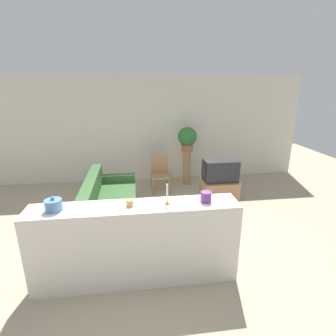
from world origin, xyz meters
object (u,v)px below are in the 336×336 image
couch (109,206)px  wooden_chair (160,172)px  potted_plant (187,138)px  decorative_bowl (53,205)px  television (220,170)px

couch → wooden_chair: bearing=50.1°
potted_plant → wooden_chair: bearing=-153.4°
wooden_chair → couch: bearing=-129.9°
couch → potted_plant: bearing=42.6°
couch → decorative_bowl: decorative_bowl is taller
wooden_chair → potted_plant: 1.10m
television → potted_plant: 1.37m
television → decorative_bowl: size_ratio=3.65×
television → decorative_bowl: decorative_bowl is taller
wooden_chair → decorative_bowl: size_ratio=4.23×
potted_plant → decorative_bowl: bearing=-124.1°
couch → television: size_ratio=2.65×
couch → decorative_bowl: (-0.45, -1.68, 0.85)m
television → decorative_bowl: 3.53m
wooden_chair → decorative_bowl: bearing=-117.4°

